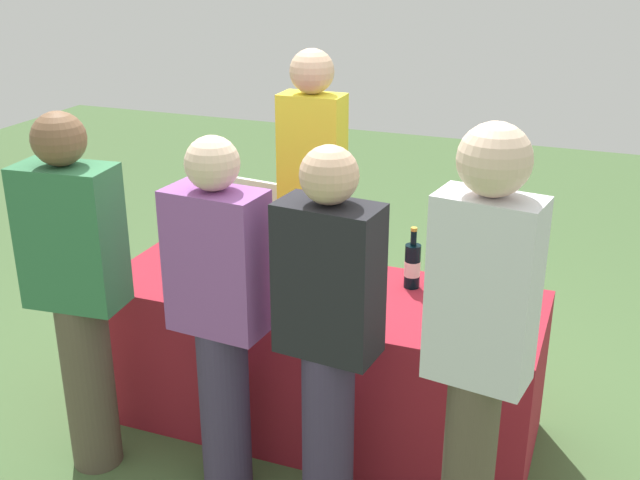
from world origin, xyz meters
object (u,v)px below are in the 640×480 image
object	(u,v)px
wine_glass_2	(296,273)
guest_3	(479,346)
wine_bottle_7	(483,276)
guest_0	(77,287)
wine_bottle_5	(412,265)
guest_1	(220,312)
wine_bottle_3	(265,249)
guest_2	(328,332)
ice_bucket	(203,254)
server_pouring	(312,191)
menu_board	(262,252)
wine_bottle_6	(460,277)
wine_glass_3	(352,282)
wine_bottle_2	(239,240)
wine_bottle_4	(333,252)
wine_glass_0	(217,271)
wine_bottle_0	(191,236)
wine_glass_1	(263,275)
wine_bottle_1	(211,234)

from	to	relation	value
wine_glass_2	guest_3	distance (m)	1.16
wine_bottle_7	guest_0	bearing A→B (deg)	-151.80
wine_bottle_5	guest_3	size ratio (longest dim) A/B	0.17
guest_0	guest_1	size ratio (longest dim) A/B	1.03
wine_bottle_3	guest_2	world-z (taller)	guest_2
ice_bucket	server_pouring	bearing A→B (deg)	64.03
wine_bottle_5	guest_2	bearing A→B (deg)	-98.22
wine_bottle_5	guest_1	size ratio (longest dim) A/B	0.19
wine_bottle_5	menu_board	size ratio (longest dim) A/B	0.33
wine_glass_2	server_pouring	size ratio (longest dim) A/B	0.08
wine_bottle_6	wine_glass_3	xyz separation A→B (m)	(-0.44, -0.21, -0.01)
wine_bottle_5	guest_1	bearing A→B (deg)	-127.58
wine_bottle_5	menu_board	distance (m)	1.41
wine_bottle_2	wine_bottle_3	size ratio (longest dim) A/B	0.98
wine_bottle_4	guest_2	world-z (taller)	guest_2
wine_glass_0	ice_bucket	world-z (taller)	ice_bucket
wine_bottle_7	guest_3	bearing A→B (deg)	-81.51
wine_bottle_5	wine_glass_2	size ratio (longest dim) A/B	2.03
wine_bottle_6	menu_board	size ratio (longest dim) A/B	0.35
wine_bottle_0	wine_glass_3	xyz separation A→B (m)	(0.96, -0.24, 0.00)
wine_bottle_6	wine_bottle_2	bearing A→B (deg)	176.45
wine_glass_1	wine_glass_2	xyz separation A→B (m)	(0.14, 0.06, 0.01)
wine_bottle_1	wine_glass_2	world-z (taller)	wine_bottle_1
wine_bottle_1	wine_bottle_7	size ratio (longest dim) A/B	1.05
menu_board	guest_1	bearing A→B (deg)	-63.32
wine_glass_1	wine_glass_3	xyz separation A→B (m)	(0.41, 0.06, 0.01)
wine_glass_3	guest_2	bearing A→B (deg)	-80.55
server_pouring	menu_board	distance (m)	0.73
wine_bottle_7	server_pouring	xyz separation A→B (m)	(-1.02, 0.48, 0.14)
wine_bottle_4	wine_bottle_6	world-z (taller)	wine_bottle_4
wine_bottle_0	wine_glass_0	distance (m)	0.48
guest_1	wine_bottle_1	bearing A→B (deg)	125.49
wine_bottle_0	wine_bottle_3	distance (m)	0.43
wine_bottle_2	wine_glass_0	xyz separation A→B (m)	(0.08, -0.38, -0.00)
guest_1	wine_glass_3	bearing A→B (deg)	56.46
wine_bottle_2	wine_bottle_6	xyz separation A→B (m)	(1.14, -0.07, 0.01)
guest_2	wine_glass_3	bearing A→B (deg)	105.23
wine_bottle_4	wine_bottle_0	bearing A→B (deg)	-178.10
wine_bottle_0	wine_bottle_6	distance (m)	1.40
guest_1	menu_board	size ratio (longest dim) A/B	1.74
wine_bottle_3	guest_2	distance (m)	0.98
wine_bottle_3	ice_bucket	distance (m)	0.31
wine_bottle_1	menu_board	size ratio (longest dim) A/B	0.35
wine_glass_1	wine_glass_3	distance (m)	0.41
ice_bucket	guest_2	bearing A→B (deg)	-35.25
wine_bottle_4	server_pouring	bearing A→B (deg)	121.48
wine_bottle_6	guest_2	xyz separation A→B (m)	(-0.35, -0.74, 0.02)
wine_bottle_7	wine_glass_2	distance (m)	0.85
ice_bucket	guest_3	world-z (taller)	guest_3
wine_bottle_0	ice_bucket	size ratio (longest dim) A/B	1.65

